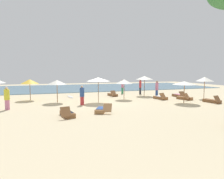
# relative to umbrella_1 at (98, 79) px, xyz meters

# --- Properties ---
(ground_plane) EXTENTS (60.00, 60.00, 0.00)m
(ground_plane) POSITION_rel_umbrella_1_xyz_m (0.15, -0.54, -2.13)
(ground_plane) COLOR beige
(ocean_water) EXTENTS (48.00, 16.00, 0.06)m
(ocean_water) POSITION_rel_umbrella_1_xyz_m (0.15, 16.46, -2.10)
(ocean_water) COLOR #476B7F
(ocean_water) RESTS_ON ground_plane
(umbrella_1) EXTENTS (2.13, 2.13, 2.30)m
(umbrella_1) POSITION_rel_umbrella_1_xyz_m (0.00, 0.00, 0.00)
(umbrella_1) COLOR brown
(umbrella_1) RESTS_ON ground_plane
(umbrella_2) EXTENTS (1.75, 1.75, 2.07)m
(umbrella_2) POSITION_rel_umbrella_1_xyz_m (-3.60, 1.10, -0.26)
(umbrella_2) COLOR olive
(umbrella_2) RESTS_ON ground_plane
(umbrella_3) EXTENTS (1.70, 1.70, 2.06)m
(umbrella_3) POSITION_rel_umbrella_1_xyz_m (2.97, 1.07, -0.29)
(umbrella_3) COLOR brown
(umbrella_3) RESTS_ON ground_plane
(umbrella_4) EXTENTS (2.00, 2.00, 2.33)m
(umbrella_4) POSITION_rel_umbrella_1_xyz_m (6.29, 2.97, -0.01)
(umbrella_4) COLOR brown
(umbrella_4) RESTS_ON ground_plane
(umbrella_5) EXTENTS (1.72, 1.72, 2.29)m
(umbrella_5) POSITION_rel_umbrella_1_xyz_m (11.09, -1.14, -0.07)
(umbrella_5) COLOR brown
(umbrella_5) RESTS_ON ground_plane
(umbrella_6) EXTENTS (1.70, 1.70, 2.09)m
(umbrella_6) POSITION_rel_umbrella_1_xyz_m (-6.14, 3.41, -0.27)
(umbrella_6) COLOR brown
(umbrella_6) RESTS_ON ground_plane
(umbrella_7) EXTENTS (2.09, 2.09, 1.98)m
(umbrella_7) POSITION_rel_umbrella_1_xyz_m (7.29, -2.70, -0.31)
(umbrella_7) COLOR brown
(umbrella_7) RESTS_ON ground_plane
(lounger_0) EXTENTS (0.87, 1.73, 0.73)m
(lounger_0) POSITION_rel_umbrella_1_xyz_m (9.90, -3.35, -1.96)
(lounger_0) COLOR brown
(lounger_0) RESTS_ON ground_plane
(lounger_1) EXTENTS (1.20, 1.75, 0.72)m
(lounger_1) POSITION_rel_umbrella_1_xyz_m (8.77, -1.03, -1.96)
(lounger_1) COLOR brown
(lounger_1) RESTS_ON ground_plane
(lounger_2) EXTENTS (0.64, 1.70, 0.69)m
(lounger_2) POSITION_rel_umbrella_1_xyz_m (9.46, 0.81, -1.95)
(lounger_2) COLOR brown
(lounger_2) RESTS_ON ground_plane
(lounger_3) EXTENTS (0.89, 1.76, 0.70)m
(lounger_3) POSITION_rel_umbrella_1_xyz_m (2.65, 3.86, -1.96)
(lounger_3) COLOR brown
(lounger_3) RESTS_ON ground_plane
(lounger_4) EXTENTS (1.24, 1.79, 0.68)m
(lounger_4) POSITION_rel_umbrella_1_xyz_m (-0.77, -4.07, -1.95)
(lounger_4) COLOR olive
(lounger_4) RESTS_ON ground_plane
(lounger_5) EXTENTS (0.99, 1.76, 0.72)m
(lounger_5) POSITION_rel_umbrella_1_xyz_m (6.57, -0.06, -1.95)
(lounger_5) COLOR brown
(lounger_5) RESTS_ON ground_plane
(lounger_6) EXTENTS (0.93, 1.74, 0.73)m
(lounger_6) POSITION_rel_umbrella_1_xyz_m (-3.14, -4.61, -1.95)
(lounger_6) COLOR brown
(lounger_6) RESTS_ON ground_plane
(person_0) EXTENTS (0.41, 0.41, 1.83)m
(person_0) POSITION_rel_umbrella_1_xyz_m (4.56, 5.68, -1.18)
(person_0) COLOR #338C59
(person_0) RESTS_ON ground_plane
(person_2) EXTENTS (0.40, 0.40, 1.92)m
(person_2) POSITION_rel_umbrella_1_xyz_m (6.55, 4.54, -1.12)
(person_2) COLOR #26262D
(person_2) RESTS_ON ground_plane
(person_3) EXTENTS (0.44, 0.44, 1.84)m
(person_3) POSITION_rel_umbrella_1_xyz_m (7.06, 1.48, -1.19)
(person_3) COLOR #2D4C8C
(person_3) RESTS_ON ground_plane
(person_4) EXTENTS (0.52, 0.52, 1.66)m
(person_4) POSITION_rel_umbrella_1_xyz_m (-1.62, -0.84, -1.30)
(person_4) COLOR #BF3338
(person_4) RESTS_ON ground_plane
(person_5) EXTENTS (0.49, 0.49, 1.72)m
(person_5) POSITION_rel_umbrella_1_xyz_m (-7.22, -1.12, -1.27)
(person_5) COLOR #D17299
(person_5) RESTS_ON ground_plane
(surfboard) EXTENTS (0.74, 2.23, 0.07)m
(surfboard) POSITION_rel_umbrella_1_xyz_m (-2.14, 4.62, -2.09)
(surfboard) COLOR silver
(surfboard) RESTS_ON ground_plane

